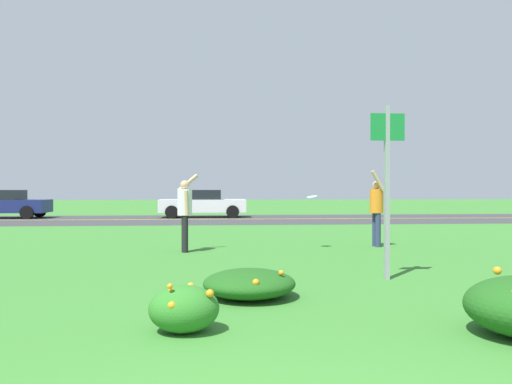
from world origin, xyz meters
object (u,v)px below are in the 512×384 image
sign_post_near_path (387,175)px  person_catcher_orange_shirt (376,207)px  frisbee_pale_blue (312,197)px  car_white_center_left (202,203)px  person_thrower_white_shirt (185,209)px  car_navy_leftmost (2,204)px

sign_post_near_path → person_catcher_orange_shirt: sign_post_near_path is taller
person_catcher_orange_shirt → frisbee_pale_blue: person_catcher_orange_shirt is taller
person_catcher_orange_shirt → car_white_center_left: 14.77m
person_thrower_white_shirt → person_catcher_orange_shirt: 4.89m
sign_post_near_path → person_thrower_white_shirt: 5.25m
person_thrower_white_shirt → car_white_center_left: size_ratio=0.41×
sign_post_near_path → car_navy_leftmost: bearing=126.5°
sign_post_near_path → car_navy_leftmost: (-13.72, 18.53, -0.96)m
person_catcher_orange_shirt → frisbee_pale_blue: 1.80m
frisbee_pale_blue → person_thrower_white_shirt: bearing=-173.3°
person_catcher_orange_shirt → car_navy_leftmost: 20.52m
sign_post_near_path → car_white_center_left: sign_post_near_path is taller
frisbee_pale_blue → person_catcher_orange_shirt: bearing=11.8°
sign_post_near_path → person_catcher_orange_shirt: (1.33, 4.58, -0.69)m
person_catcher_orange_shirt → car_white_center_left: bearing=109.1°
person_thrower_white_shirt → frisbee_pale_blue: 3.12m
sign_post_near_path → person_thrower_white_shirt: size_ratio=1.53×
person_thrower_white_shirt → frisbee_pale_blue: size_ratio=6.80×
sign_post_near_path → person_thrower_white_shirt: (-3.50, 3.85, -0.69)m
car_navy_leftmost → person_catcher_orange_shirt: bearing=-42.8°
car_white_center_left → sign_post_near_path: bearing=-79.3°
sign_post_near_path → person_catcher_orange_shirt: bearing=73.8°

